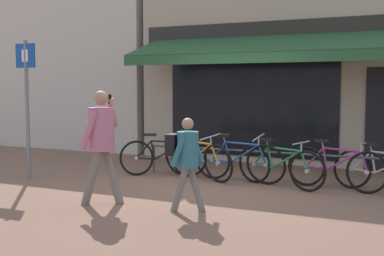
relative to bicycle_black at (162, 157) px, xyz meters
name	(u,v)px	position (x,y,z in m)	size (l,w,h in m)	color
ground_plane	(204,189)	(1.20, -0.81, -0.36)	(160.00, 160.00, 0.00)	brown
shop_front	(300,63)	(1.83, 3.73, 1.93)	(7.05, 4.46, 4.59)	tan
neighbour_building	(66,68)	(-5.67, 4.25, 1.94)	(7.56, 4.00, 4.62)	beige
bike_rack_rail	(265,155)	(1.98, 0.18, 0.12)	(4.63, 0.04, 0.57)	#47494F
bicycle_black	(162,157)	(0.00, 0.00, 0.00)	(1.68, 0.75, 0.84)	black
bicycle_orange	(196,158)	(0.72, -0.02, 0.02)	(1.73, 0.90, 0.88)	black
bicycle_blue	(238,161)	(1.53, 0.00, 0.02)	(1.79, 0.53, 0.90)	black
bicycle_green	(279,166)	(2.32, -0.12, 0.00)	(1.66, 0.70, 0.82)	black
bicycle_purple	(335,167)	(3.21, 0.09, 0.01)	(1.70, 0.54, 0.84)	black
pedestrian_adult	(101,135)	(0.24, -2.35, 0.65)	(0.56, 0.67, 1.68)	slate
pedestrian_child	(186,154)	(1.52, -2.22, 0.44)	(0.52, 0.51, 1.31)	slate
parking_sign	(27,95)	(-2.12, -1.31, 1.20)	(0.44, 0.07, 2.56)	slate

